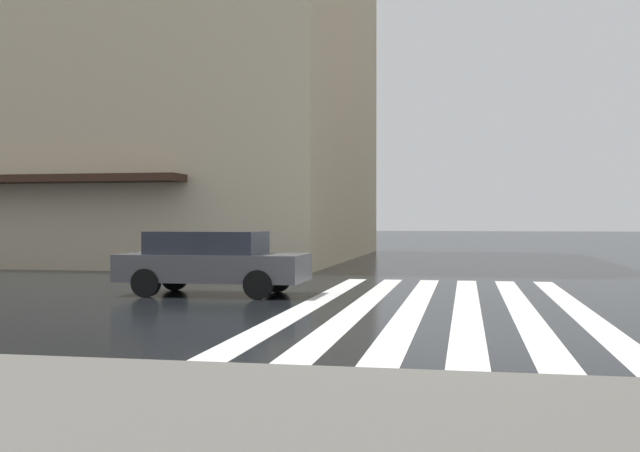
{
  "coord_description": "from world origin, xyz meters",
  "views": [
    {
      "loc": [
        -10.75,
        -0.37,
        1.65
      ],
      "look_at": [
        3.0,
        2.26,
        1.55
      ],
      "focal_mm": 42.95,
      "sensor_mm": 36.0,
      "label": 1
    }
  ],
  "objects": [
    {
      "name": "car_dark_grey",
      "position": [
        5.5,
        5.19,
        0.76
      ],
      "size": [
        1.85,
        4.1,
        1.41
      ],
      "color": "#4C4C51",
      "rests_on": "ground_plane"
    },
    {
      "name": "ground_plane",
      "position": [
        0.0,
        0.0,
        0.0
      ],
      "size": [
        220.0,
        220.0,
        0.0
      ],
      "primitive_type": "plane",
      "color": "black"
    },
    {
      "name": "zebra_crossing",
      "position": [
        4.0,
        0.11,
        0.0
      ],
      "size": [
        13.0,
        5.5,
        0.01
      ],
      "color": "silver",
      "rests_on": "ground_plane"
    }
  ]
}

